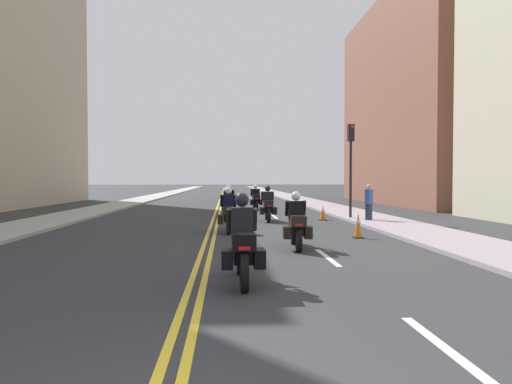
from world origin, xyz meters
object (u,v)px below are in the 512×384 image
(motorcycle_1, at_px, (296,225))
(traffic_light_near, at_px, (351,153))
(motorcycle_3, at_px, (268,207))
(motorcycle_2, at_px, (228,214))
(motorcycle_5, at_px, (256,200))
(motorcycle_0, at_px, (242,247))
(motorcycle_4, at_px, (229,203))
(traffic_cone_0, at_px, (358,225))
(pedestrian_0, at_px, (369,203))
(traffic_cone_1, at_px, (323,213))

(motorcycle_1, xyz_separation_m, traffic_light_near, (3.92, 8.60, 2.49))
(motorcycle_3, bearing_deg, motorcycle_2, -112.05)
(motorcycle_2, height_order, motorcycle_5, motorcycle_2)
(motorcycle_0, bearing_deg, motorcycle_4, 89.66)
(motorcycle_0, relative_size, motorcycle_1, 1.02)
(motorcycle_0, xyz_separation_m, traffic_light_near, (5.54, 12.66, 2.47))
(motorcycle_5, distance_m, traffic_cone_0, 14.25)
(motorcycle_2, bearing_deg, pedestrian_0, 27.25)
(traffic_cone_0, bearing_deg, pedestrian_0, 68.66)
(motorcycle_0, distance_m, traffic_cone_1, 13.27)
(motorcycle_3, distance_m, traffic_cone_0, 6.46)
(pedestrian_0, bearing_deg, motorcycle_0, -163.75)
(traffic_cone_0, distance_m, traffic_light_near, 7.23)
(motorcycle_3, relative_size, traffic_cone_1, 3.19)
(motorcycle_2, bearing_deg, traffic_cone_1, 45.30)
(motorcycle_1, distance_m, motorcycle_4, 11.73)
(traffic_cone_0, relative_size, traffic_cone_1, 1.22)
(motorcycle_0, bearing_deg, traffic_light_near, 65.43)
(motorcycle_5, relative_size, traffic_cone_1, 3.15)
(motorcycle_2, xyz_separation_m, motorcycle_3, (1.81, 4.15, -0.00))
(traffic_cone_0, distance_m, traffic_cone_1, 6.44)
(motorcycle_0, height_order, motorcycle_1, motorcycle_0)
(motorcycle_3, xyz_separation_m, pedestrian_0, (4.40, -0.87, 0.22))
(motorcycle_0, bearing_deg, motorcycle_2, 90.69)
(motorcycle_2, height_order, motorcycle_3, motorcycle_3)
(motorcycle_0, relative_size, motorcycle_2, 0.98)
(motorcycle_0, height_order, traffic_light_near, traffic_light_near)
(motorcycle_1, bearing_deg, traffic_light_near, 68.49)
(motorcycle_4, relative_size, traffic_cone_1, 3.31)
(motorcycle_0, distance_m, pedestrian_0, 12.77)
(motorcycle_2, distance_m, pedestrian_0, 7.02)
(traffic_cone_0, bearing_deg, motorcycle_2, 156.24)
(motorcycle_5, bearing_deg, motorcycle_4, -113.61)
(traffic_light_near, bearing_deg, traffic_cone_0, -103.54)
(traffic_cone_1, bearing_deg, motorcycle_0, -108.48)
(traffic_light_near, bearing_deg, motorcycle_2, -141.06)
(motorcycle_1, bearing_deg, traffic_cone_1, 76.11)
(motorcycle_0, distance_m, traffic_cone_0, 7.33)
(motorcycle_1, distance_m, traffic_cone_1, 8.91)
(motorcycle_0, xyz_separation_m, motorcycle_2, (-0.23, 8.00, -0.01))
(motorcycle_1, relative_size, traffic_light_near, 0.46)
(traffic_cone_1, relative_size, traffic_light_near, 0.15)
(motorcycle_3, relative_size, motorcycle_5, 1.01)
(pedestrian_0, bearing_deg, motorcycle_2, 162.06)
(motorcycle_4, xyz_separation_m, motorcycle_5, (1.71, 4.53, -0.01))
(motorcycle_2, relative_size, motorcycle_5, 1.02)
(motorcycle_5, bearing_deg, motorcycle_2, -101.23)
(motorcycle_1, bearing_deg, traffic_cone_0, 44.60)
(motorcycle_4, relative_size, traffic_cone_0, 2.71)
(motorcycle_5, bearing_deg, motorcycle_3, -92.70)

